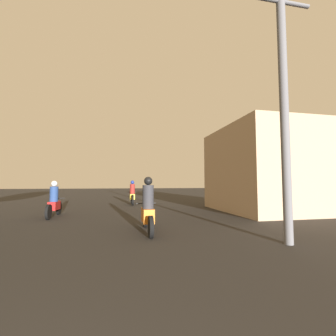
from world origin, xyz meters
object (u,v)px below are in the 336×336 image
motorcycle_yellow (132,195)px  building_right_near (263,170)px  motorcycle_orange (148,210)px  utility_pole_near (284,102)px  motorcycle_red (54,202)px

motorcycle_yellow → building_right_near: building_right_near is taller
motorcycle_orange → utility_pole_near: size_ratio=0.32×
motorcycle_red → motorcycle_yellow: bearing=51.2°
motorcycle_orange → motorcycle_yellow: motorcycle_orange is taller
motorcycle_red → building_right_near: 9.85m
utility_pole_near → motorcycle_red: bearing=139.4°
motorcycle_red → motorcycle_yellow: (3.41, 4.77, 0.03)m
motorcycle_yellow → utility_pole_near: utility_pole_near is taller
motorcycle_orange → motorcycle_red: size_ratio=0.99×
building_right_near → motorcycle_orange: bearing=-149.7°
motorcycle_yellow → building_right_near: size_ratio=0.36×
motorcycle_yellow → building_right_near: bearing=-40.6°
motorcycle_red → utility_pole_near: (6.47, -5.54, 2.72)m
motorcycle_red → building_right_near: (9.74, 0.05, 1.47)m
motorcycle_orange → motorcycle_yellow: (-0.06, 8.38, -0.00)m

